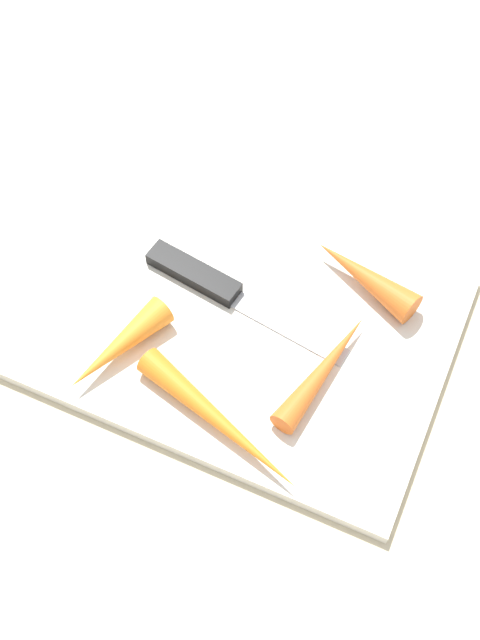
{
  "coord_description": "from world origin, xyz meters",
  "views": [
    {
      "loc": [
        0.15,
        -0.33,
        0.63
      ],
      "look_at": [
        0.0,
        0.0,
        0.01
      ],
      "focal_mm": 46.14,
      "sensor_mm": 36.0,
      "label": 1
    }
  ],
  "objects_px": {
    "carrot_longest": "(219,421)",
    "carrot_shortest": "(118,347)",
    "cutting_board": "(240,324)",
    "carrot_long": "(324,369)",
    "knife": "(206,280)",
    "carrot_short": "(364,276)"
  },
  "relations": [
    {
      "from": "carrot_longest",
      "to": "carrot_shortest",
      "type": "distance_m",
      "value": 0.11
    },
    {
      "from": "cutting_board",
      "to": "carrot_long",
      "type": "relative_size",
      "value": 2.91
    },
    {
      "from": "cutting_board",
      "to": "carrot_long",
      "type": "height_order",
      "value": "carrot_long"
    },
    {
      "from": "knife",
      "to": "carrot_long",
      "type": "height_order",
      "value": "carrot_long"
    },
    {
      "from": "knife",
      "to": "carrot_long",
      "type": "relative_size",
      "value": 1.62
    },
    {
      "from": "cutting_board",
      "to": "carrot_longest",
      "type": "bearing_deg",
      "value": -75.46
    },
    {
      "from": "knife",
      "to": "carrot_short",
      "type": "xyz_separation_m",
      "value": [
        0.13,
        0.06,
        0.01
      ]
    },
    {
      "from": "carrot_long",
      "to": "cutting_board",
      "type": "bearing_deg",
      "value": 88.1
    },
    {
      "from": "carrot_long",
      "to": "carrot_shortest",
      "type": "height_order",
      "value": "carrot_shortest"
    },
    {
      "from": "carrot_long",
      "to": "carrot_short",
      "type": "relative_size",
      "value": 1.19
    },
    {
      "from": "knife",
      "to": "carrot_longest",
      "type": "relative_size",
      "value": 1.23
    },
    {
      "from": "carrot_longest",
      "to": "carrot_short",
      "type": "relative_size",
      "value": 1.57
    },
    {
      "from": "knife",
      "to": "carrot_shortest",
      "type": "height_order",
      "value": "carrot_shortest"
    },
    {
      "from": "carrot_longest",
      "to": "carrot_short",
      "type": "bearing_deg",
      "value": 90.04
    },
    {
      "from": "carrot_short",
      "to": "knife",
      "type": "bearing_deg",
      "value": 41.9
    },
    {
      "from": "carrot_short",
      "to": "carrot_longest",
      "type": "bearing_deg",
      "value": 89.79
    },
    {
      "from": "cutting_board",
      "to": "carrot_long",
      "type": "bearing_deg",
      "value": -14.03
    },
    {
      "from": "carrot_long",
      "to": "carrot_short",
      "type": "height_order",
      "value": "carrot_short"
    },
    {
      "from": "carrot_long",
      "to": "knife",
      "type": "bearing_deg",
      "value": 83.43
    },
    {
      "from": "knife",
      "to": "carrot_short",
      "type": "relative_size",
      "value": 1.92
    },
    {
      "from": "carrot_longest",
      "to": "carrot_long",
      "type": "xyz_separation_m",
      "value": [
        0.06,
        0.08,
        -0.0
      ]
    },
    {
      "from": "carrot_short",
      "to": "carrot_shortest",
      "type": "distance_m",
      "value": 0.22
    }
  ]
}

